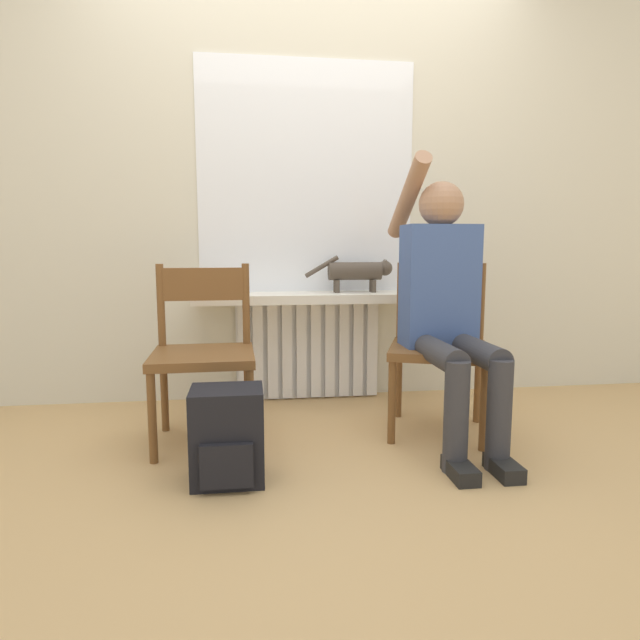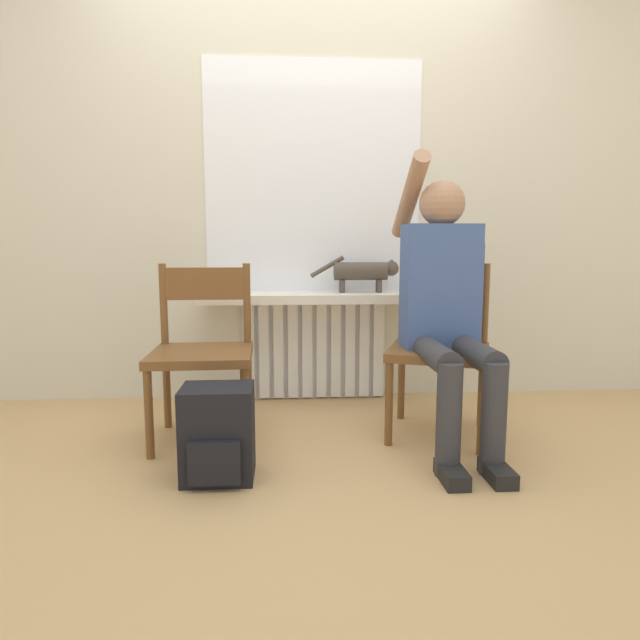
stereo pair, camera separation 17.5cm
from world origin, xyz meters
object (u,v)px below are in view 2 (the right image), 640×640
object	(u,v)px
chair_right	(440,346)
backpack	(218,434)
chair_left	(203,349)
person	(446,300)
cat	(365,271)

from	to	relation	value
chair_right	backpack	bearing A→B (deg)	-134.85
chair_left	backpack	size ratio (longest dim) A/B	2.24
chair_left	backpack	bearing A→B (deg)	-77.08
person	cat	bearing A→B (deg)	111.42
chair_left	person	size ratio (longest dim) A/B	0.62
chair_right	cat	bearing A→B (deg)	136.74
cat	backpack	world-z (taller)	cat
person	backpack	world-z (taller)	person
chair_left	person	distance (m)	1.14
chair_right	backpack	world-z (taller)	chair_right
cat	backpack	bearing A→B (deg)	-124.93
chair_left	chair_right	world-z (taller)	same
chair_right	person	xyz separation A→B (m)	(-0.01, -0.12, 0.23)
person	cat	distance (m)	0.74
cat	chair_right	bearing A→B (deg)	-63.57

